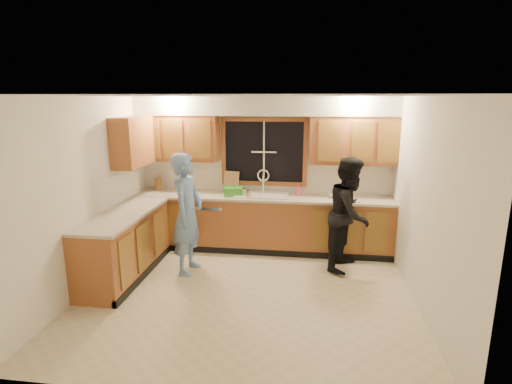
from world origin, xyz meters
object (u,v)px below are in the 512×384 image
Objects in this scene: stove at (105,260)px; knife_block at (159,184)px; woman at (350,214)px; soap_bottle at (299,190)px; dishwasher at (212,223)px; bowl at (335,196)px; sink at (262,199)px; dish_crate at (233,191)px; man at (187,214)px.

knife_block is (-0.02, 1.99, 0.57)m from stove.
soap_bottle is at bearing 70.10° from woman.
dishwasher is 2.09m from bowl.
sink is at bearing 88.19° from woman.
soap_bottle is at bearing -30.02° from knife_block.
dish_crate is at bearing 94.72° from woman.
man is at bearing 122.32° from woman.
man reaches higher than dish_crate.
woman is 1.92m from dish_crate.
man is 8.52× the size of bowl.
dish_crate is (0.47, 0.99, 0.12)m from man.
knife_block is at bearing 169.31° from dishwasher.
man is 5.83× the size of dish_crate.
man reaches higher than soap_bottle.
man is 1.90m from soap_bottle.
sink is 2.88× the size of dish_crate.
sink is at bearing -38.11° from man.
soap_bottle reaches higher than dishwasher.
knife_block is 1.19× the size of soap_bottle.
soap_bottle is at bearing 38.62° from stove.
man is at bearing -95.22° from dishwasher.
dish_crate is at bearing -36.63° from knife_block.
dish_crate is 1.64m from bowl.
stove is at bearing -117.69° from dishwasher.
dishwasher is 0.91× the size of stove.
dishwasher is 1.16m from knife_block.
sink is 4.89× the size of soap_bottle.
bowl is (3.00, -0.14, -0.08)m from knife_block.
knife_block is at bearing 174.71° from sink.
stove is 3.41m from woman.
man is at bearing -132.62° from sink.
knife_block is at bearing 177.37° from bowl.
man is at bearing -144.11° from soap_bottle.
bowl is at bearing -30.74° from knife_block.
dishwasher is 3.91× the size of knife_block.
soap_bottle is at bearing 6.55° from dish_crate.
stove is (-0.95, -1.81, 0.04)m from dishwasher.
bowl is (1.17, 0.03, 0.08)m from sink.
soap_bottle is (1.44, 0.10, 0.60)m from dishwasher.
bowl is (2.02, 0.05, 0.54)m from dishwasher.
stove is 4.41× the size of bowl.
dish_crate is at bearing -175.88° from sink.
bowl is at bearing 1.51° from sink.
sink is 0.49m from dish_crate.
bowl is (2.97, 1.86, 0.50)m from stove.
stove is (-1.80, -1.82, -0.41)m from sink.
woman is at bearing -16.89° from dish_crate.
stove is at bearing 137.53° from man.
sink is 1.48m from woman.
bowl is (0.58, -0.06, -0.06)m from soap_bottle.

